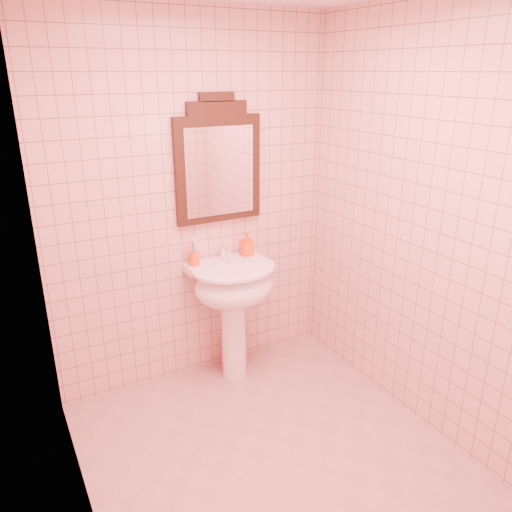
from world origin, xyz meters
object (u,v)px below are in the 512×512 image
toothbrush_cup (194,258)px  towel (234,350)px  pedestal_sink (234,294)px  soap_dispenser (247,244)px  mirror (218,164)px

toothbrush_cup → towel: bearing=-0.7°
pedestal_sink → soap_dispenser: 0.37m
mirror → toothbrush_cup: 0.66m
pedestal_sink → towel: (0.07, 0.15, -0.54)m
mirror → soap_dispenser: (0.18, -0.05, -0.58)m
pedestal_sink → soap_dispenser: size_ratio=5.02×
toothbrush_cup → pedestal_sink: bearing=-35.4°
towel → pedestal_sink: bearing=-113.7°
pedestal_sink → toothbrush_cup: toothbrush_cup is taller
toothbrush_cup → soap_dispenser: 0.40m
pedestal_sink → towel: size_ratio=3.69×
mirror → soap_dispenser: bearing=-16.5°
pedestal_sink → toothbrush_cup: (-0.22, 0.16, 0.25)m
soap_dispenser → towel: bearing=177.3°
soap_dispenser → toothbrush_cup: bearing=178.4°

